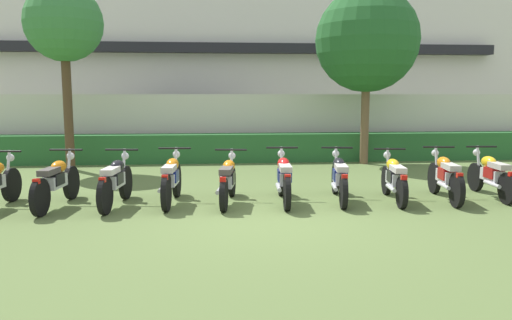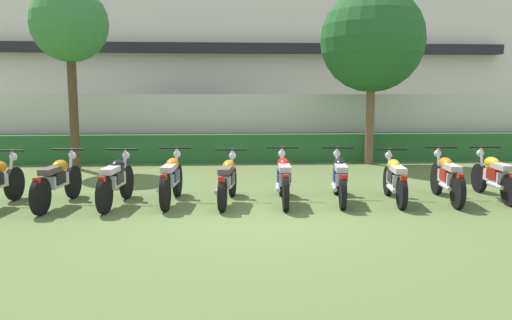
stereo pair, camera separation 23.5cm
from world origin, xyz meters
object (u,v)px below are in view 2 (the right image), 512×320
Objects in this scene: motorcycle_in_row_1 at (57,181)px; motorcycle_in_row_2 at (116,180)px; tree_near_inspector at (69,25)px; motorcycle_in_row_3 at (171,178)px; motorcycle_in_row_8 at (447,177)px; parked_car at (190,124)px; motorcycle_in_row_6 at (339,177)px; motorcycle_in_row_4 at (228,179)px; motorcycle_in_row_9 at (494,176)px; motorcycle_in_row_7 at (395,178)px; motorcycle_in_row_5 at (283,178)px; tree_far_side at (372,40)px.

motorcycle_in_row_2 reaches higher than motorcycle_in_row_1.
tree_near_inspector is 2.56× the size of motorcycle_in_row_3.
parked_car is at bearing 40.24° from motorcycle_in_row_8.
motorcycle_in_row_1 is at bearing 94.57° from motorcycle_in_row_2.
motorcycle_in_row_2 is 4.03m from motorcycle_in_row_6.
motorcycle_in_row_4 is (1.22, -8.26, -0.50)m from parked_car.
motorcycle_in_row_9 is (6.99, 0.13, -0.01)m from motorcycle_in_row_2.
motorcycle_in_row_7 is 0.96× the size of motorcycle_in_row_9.
motorcycle_in_row_8 is (1.98, -0.12, 0.01)m from motorcycle_in_row_6.
motorcycle_in_row_3 is (0.21, -8.20, -0.48)m from parked_car.
parked_car is 2.44× the size of motorcycle_in_row_4.
parked_car is 8.37m from motorcycle_in_row_4.
motorcycle_in_row_9 is at bearing -25.80° from tree_near_inspector.
motorcycle_in_row_2 is 1.00× the size of motorcycle_in_row_4.
parked_car reaches higher than motorcycle_in_row_1.
motorcycle_in_row_8 is (0.98, 0.01, 0.01)m from motorcycle_in_row_7.
tree_near_inspector reaches higher than motorcycle_in_row_7.
parked_car is at bearing -6.53° from motorcycle_in_row_1.
motorcycle_in_row_5 reaches higher than motorcycle_in_row_6.
motorcycle_in_row_2 is 1.04× the size of motorcycle_in_row_7.
motorcycle_in_row_1 is at bearing 97.28° from motorcycle_in_row_3.
tree_far_side is at bearing -28.14° from motorcycle_in_row_5.
tree_far_side is 2.63× the size of motorcycle_in_row_3.
motorcycle_in_row_7 is at bearing -84.17° from motorcycle_in_row_2.
motorcycle_in_row_6 is at bearing -82.37° from motorcycle_in_row_5.
motorcycle_in_row_6 is 1.09× the size of motorcycle_in_row_7.
motorcycle_in_row_1 is at bearing 93.68° from motorcycle_in_row_5.
parked_car is at bearing 34.74° from motorcycle_in_row_7.
motorcycle_in_row_4 is 2.06m from motorcycle_in_row_6.
tree_far_side is 6.00m from motorcycle_in_row_6.
motorcycle_in_row_2 is at bearing -65.98° from tree_near_inspector.
motorcycle_in_row_9 is (0.98, -4.78, -2.99)m from tree_far_side.
motorcycle_in_row_6 is (3.07, -0.02, -0.01)m from motorcycle_in_row_3.
motorcycle_in_row_5 is (-3.02, -4.88, -2.98)m from tree_far_side.
tree_near_inspector reaches higher than motorcycle_in_row_6.
parked_car is at bearing 0.94° from motorcycle_in_row_2.
motorcycle_in_row_3 is at bearing 95.52° from motorcycle_in_row_7.
motorcycle_in_row_3 and motorcycle_in_row_5 have the same top height.
motorcycle_in_row_9 is at bearing -80.62° from motorcycle_in_row_4.
tree_far_side reaches higher than motorcycle_in_row_6.
motorcycle_in_row_4 is at bearing -83.88° from motorcycle_in_row_1.
motorcycle_in_row_4 is 0.97× the size of motorcycle_in_row_5.
motorcycle_in_row_5 is at bearing -83.26° from motorcycle_in_row_2.
parked_car is 2.44× the size of motorcycle_in_row_2.
motorcycle_in_row_5 is 3.02m from motorcycle_in_row_8.
motorcycle_in_row_6 is at bearing -82.38° from motorcycle_in_row_2.
motorcycle_in_row_1 is 4.00m from motorcycle_in_row_5.
motorcycle_in_row_9 is at bearing -77.86° from motorcycle_in_row_7.
motorcycle_in_row_2 is at bearing 95.40° from motorcycle_in_row_9.
tree_near_inspector is 2.56× the size of motorcycle_in_row_2.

